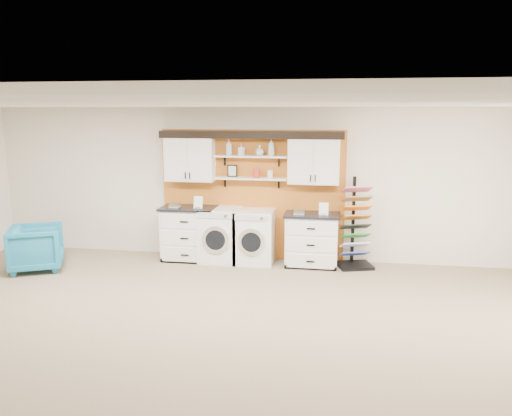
% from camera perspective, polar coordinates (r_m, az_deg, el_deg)
% --- Properties ---
extents(floor, '(10.00, 10.00, 0.00)m').
position_cam_1_polar(floor, '(5.93, -7.17, -16.52)').
color(floor, gray).
rests_on(floor, ground).
extents(ceiling, '(10.00, 10.00, 0.00)m').
position_cam_1_polar(ceiling, '(5.26, -7.92, 11.65)').
color(ceiling, white).
rests_on(ceiling, wall_back).
extents(wall_back, '(10.00, 0.00, 10.00)m').
position_cam_1_polar(wall_back, '(9.25, -0.39, 2.77)').
color(wall_back, silver).
rests_on(wall_back, floor).
extents(accent_panel, '(3.40, 0.07, 2.40)m').
position_cam_1_polar(accent_panel, '(9.25, -0.42, 1.51)').
color(accent_panel, '#BD6720').
rests_on(accent_panel, wall_back).
extents(upper_cabinet_left, '(0.90, 0.35, 0.84)m').
position_cam_1_polar(upper_cabinet_left, '(9.26, -7.56, 5.67)').
color(upper_cabinet_left, white).
rests_on(upper_cabinet_left, wall_back).
extents(upper_cabinet_right, '(0.90, 0.35, 0.84)m').
position_cam_1_polar(upper_cabinet_right, '(8.87, 6.63, 5.46)').
color(upper_cabinet_right, white).
rests_on(upper_cabinet_right, wall_back).
extents(shelf_lower, '(1.32, 0.28, 0.03)m').
position_cam_1_polar(shelf_lower, '(9.04, -0.60, 3.40)').
color(shelf_lower, white).
rests_on(shelf_lower, wall_back).
extents(shelf_upper, '(1.32, 0.28, 0.03)m').
position_cam_1_polar(shelf_upper, '(9.00, -0.61, 5.93)').
color(shelf_upper, white).
rests_on(shelf_upper, wall_back).
extents(crown_molding, '(3.30, 0.41, 0.13)m').
position_cam_1_polar(crown_molding, '(8.98, -0.60, 8.47)').
color(crown_molding, black).
rests_on(crown_molding, wall_back).
extents(picture_frame, '(0.18, 0.02, 0.22)m').
position_cam_1_polar(picture_frame, '(9.14, -2.72, 4.27)').
color(picture_frame, black).
rests_on(picture_frame, shelf_lower).
extents(canister_red, '(0.11, 0.11, 0.16)m').
position_cam_1_polar(canister_red, '(9.01, 0.02, 3.99)').
color(canister_red, red).
rests_on(canister_red, shelf_lower).
extents(canister_cream, '(0.10, 0.10, 0.14)m').
position_cam_1_polar(canister_cream, '(8.98, 1.60, 3.89)').
color(canister_cream, silver).
rests_on(canister_cream, shelf_lower).
extents(base_cabinet_left, '(1.02, 0.66, 1.00)m').
position_cam_1_polar(base_cabinet_left, '(9.34, -7.61, -2.89)').
color(base_cabinet_left, white).
rests_on(base_cabinet_left, floor).
extents(base_cabinet_right, '(0.97, 0.66, 0.95)m').
position_cam_1_polar(base_cabinet_right, '(8.97, 6.38, -3.61)').
color(base_cabinet_right, white).
rests_on(base_cabinet_right, floor).
extents(washer, '(0.71, 0.71, 1.00)m').
position_cam_1_polar(washer, '(9.19, -4.15, -3.05)').
color(washer, white).
rests_on(washer, floor).
extents(dryer, '(0.70, 0.71, 0.98)m').
position_cam_1_polar(dryer, '(9.07, -0.19, -3.28)').
color(dryer, white).
rests_on(dryer, floor).
extents(sample_rack, '(0.70, 0.63, 1.60)m').
position_cam_1_polar(sample_rack, '(8.99, 11.26, -3.45)').
color(sample_rack, black).
rests_on(sample_rack, floor).
extents(armchair, '(1.14, 1.12, 0.78)m').
position_cam_1_polar(armchair, '(9.51, -23.79, -4.18)').
color(armchair, teal).
rests_on(armchair, floor).
extents(soap_bottle_a, '(0.13, 0.13, 0.29)m').
position_cam_1_polar(soap_bottle_a, '(9.06, -3.11, 6.96)').
color(soap_bottle_a, silver).
rests_on(soap_bottle_a, shelf_upper).
extents(soap_bottle_b, '(0.12, 0.12, 0.21)m').
position_cam_1_polar(soap_bottle_b, '(9.02, -1.65, 6.71)').
color(soap_bottle_b, silver).
rests_on(soap_bottle_b, shelf_upper).
extents(soap_bottle_c, '(0.17, 0.17, 0.19)m').
position_cam_1_polar(soap_bottle_c, '(8.96, 0.41, 6.61)').
color(soap_bottle_c, silver).
rests_on(soap_bottle_c, shelf_upper).
extents(soap_bottle_d, '(0.16, 0.16, 0.31)m').
position_cam_1_polar(soap_bottle_d, '(8.93, 1.75, 6.97)').
color(soap_bottle_d, silver).
rests_on(soap_bottle_d, shelf_upper).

